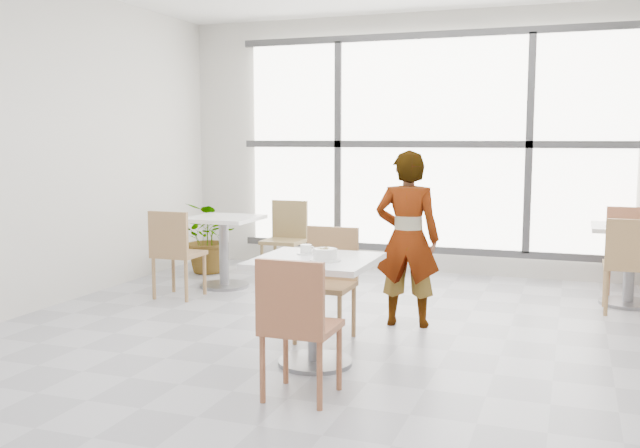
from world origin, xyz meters
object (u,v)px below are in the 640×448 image
(bg_table_left, at_px, (224,241))
(bg_chair_left_near, at_px, (174,248))
(person, at_px, (407,239))
(bg_chair_left_far, at_px, (286,234))
(bg_chair_right_near, at_px, (629,260))
(plant_left, at_px, (211,238))
(bg_table_right, at_px, (630,254))
(chair_near, at_px, (297,319))
(coffee_cup, at_px, (306,250))
(main_table, at_px, (315,291))
(oatmeal_bowl, at_px, (325,254))
(bg_chair_right_far, at_px, (628,244))
(chair_far, at_px, (328,275))

(bg_table_left, relative_size, bg_chair_left_near, 0.86)
(person, xyz_separation_m, bg_chair_left_far, (-1.72, 1.53, -0.23))
(bg_chair_right_near, relative_size, plant_left, 1.05)
(bg_table_right, relative_size, bg_chair_left_far, 0.86)
(chair_near, distance_m, coffee_cup, 0.91)
(bg_chair_left_near, bearing_deg, coffee_cup, 144.89)
(chair_near, relative_size, bg_chair_left_far, 1.00)
(chair_near, bearing_deg, bg_table_right, -121.12)
(main_table, height_order, bg_chair_left_far, bg_chair_left_far)
(bg_table_right, height_order, bg_chair_right_near, bg_chair_right_near)
(coffee_cup, bearing_deg, bg_table_left, 130.34)
(oatmeal_bowl, distance_m, bg_table_left, 2.93)
(oatmeal_bowl, height_order, bg_chair_right_far, bg_chair_right_far)
(bg_table_left, bearing_deg, coffee_cup, -49.66)
(chair_far, bearing_deg, bg_table_left, 138.80)
(chair_far, relative_size, oatmeal_bowl, 4.14)
(chair_near, xyz_separation_m, bg_table_right, (2.04, 3.37, -0.01))
(bg_chair_right_near, xyz_separation_m, plant_left, (-4.46, 0.54, -0.09))
(bg_table_right, bearing_deg, oatmeal_bowl, -126.89)
(bg_table_right, bearing_deg, bg_table_left, -171.97)
(person, relative_size, bg_table_right, 1.96)
(chair_near, xyz_separation_m, plant_left, (-2.46, 3.48, -0.09))
(bg_chair_left_far, bearing_deg, oatmeal_bowl, -62.87)
(oatmeal_bowl, height_order, bg_table_left, oatmeal_bowl)
(bg_chair_left_near, bearing_deg, oatmeal_bowl, 143.77)
(main_table, height_order, chair_near, chair_near)
(oatmeal_bowl, height_order, plant_left, oatmeal_bowl)
(bg_table_right, xyz_separation_m, bg_chair_right_near, (-0.03, -0.44, 0.01))
(chair_far, distance_m, bg_chair_left_far, 2.45)
(main_table, relative_size, coffee_cup, 5.03)
(person, height_order, bg_chair_right_near, person)
(oatmeal_bowl, relative_size, bg_chair_left_near, 0.24)
(bg_table_left, xyz_separation_m, bg_chair_right_far, (3.99, 1.12, 0.01))
(chair_far, bearing_deg, bg_chair_right_near, 34.94)
(chair_near, bearing_deg, bg_table_left, -55.43)
(chair_near, distance_m, bg_table_left, 3.42)
(bg_table_left, bearing_deg, plant_left, 127.75)
(bg_chair_right_far, xyz_separation_m, plant_left, (-4.51, -0.45, -0.09))
(chair_far, distance_m, coffee_cup, 0.59)
(chair_near, relative_size, bg_chair_right_far, 1.00)
(person, height_order, bg_chair_right_far, person)
(bg_chair_right_near, bearing_deg, main_table, 46.41)
(main_table, xyz_separation_m, bg_chair_left_far, (-1.36, 2.77, -0.02))
(bg_table_left, bearing_deg, bg_chair_right_far, 15.64)
(chair_far, relative_size, person, 0.59)
(oatmeal_bowl, xyz_separation_m, bg_table_right, (2.07, 2.76, -0.31))
(main_table, bearing_deg, plant_left, 129.74)
(chair_near, xyz_separation_m, bg_table_left, (-1.94, 2.81, -0.01))
(chair_far, relative_size, plant_left, 1.05)
(main_table, bearing_deg, bg_table_right, 50.99)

